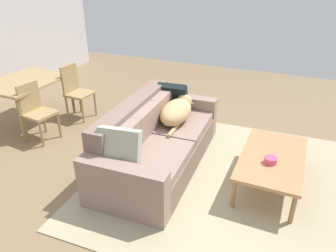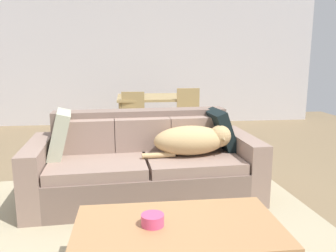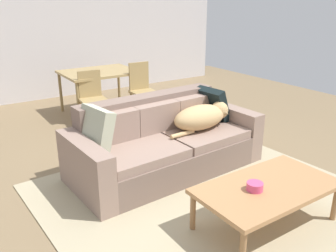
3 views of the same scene
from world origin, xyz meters
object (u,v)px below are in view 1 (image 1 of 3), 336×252
(throw_pillow_by_right_arm, at_px, (173,97))
(coffee_table, at_px, (272,159))
(couch, at_px, (155,142))
(bowl_on_coffee_table, at_px, (271,160))
(throw_pillow_by_left_arm, at_px, (119,150))
(dining_chair_near_right, at_px, (76,89))
(dog_on_left_cushion, at_px, (177,111))
(dining_chair_near_left, at_px, (36,109))
(dining_table, at_px, (25,84))

(throw_pillow_by_right_arm, height_order, coffee_table, throw_pillow_by_right_arm)
(couch, bearing_deg, bowl_on_coffee_table, -93.83)
(coffee_table, bearing_deg, throw_pillow_by_right_arm, 66.24)
(coffee_table, xyz_separation_m, bowl_on_coffee_table, (-0.16, 0.01, 0.07))
(throw_pillow_by_left_arm, bearing_deg, couch, -1.19)
(throw_pillow_by_left_arm, distance_m, dining_chair_near_right, 2.50)
(bowl_on_coffee_table, bearing_deg, dog_on_left_cushion, 69.34)
(coffee_table, height_order, dining_chair_near_left, dining_chair_near_left)
(coffee_table, distance_m, bowl_on_coffee_table, 0.17)
(throw_pillow_by_right_arm, bearing_deg, dog_on_left_cushion, -148.25)
(coffee_table, relative_size, bowl_on_coffee_table, 8.97)
(throw_pillow_by_left_arm, xyz_separation_m, coffee_table, (0.96, -1.48, -0.29))
(dog_on_left_cushion, relative_size, dining_chair_near_right, 0.98)
(dining_chair_near_right, bearing_deg, throw_pillow_by_right_arm, -87.15)
(coffee_table, bearing_deg, dog_on_left_cushion, 75.40)
(dog_on_left_cushion, relative_size, bowl_on_coffee_table, 6.36)
(dog_on_left_cushion, height_order, coffee_table, dog_on_left_cushion)
(couch, height_order, dog_on_left_cushion, couch)
(coffee_table, bearing_deg, dining_chair_near_left, 93.59)
(couch, relative_size, dining_chair_near_left, 2.63)
(throw_pillow_by_right_arm, distance_m, dining_table, 2.47)
(throw_pillow_by_right_arm, bearing_deg, throw_pillow_by_left_arm, -177.01)
(coffee_table, distance_m, dining_chair_near_left, 3.41)
(dog_on_left_cushion, height_order, throw_pillow_by_left_arm, throw_pillow_by_left_arm)
(dining_chair_near_right, bearing_deg, throw_pillow_by_left_arm, -128.69)
(bowl_on_coffee_table, height_order, dining_table, dining_table)
(couch, distance_m, throw_pillow_by_right_arm, 0.89)
(coffee_table, xyz_separation_m, dining_table, (0.17, 3.98, 0.31))
(couch, bearing_deg, throw_pillow_by_left_arm, 175.82)
(throw_pillow_by_right_arm, bearing_deg, couch, -172.83)
(throw_pillow_by_left_arm, bearing_deg, dining_table, 65.57)
(dog_on_left_cushion, relative_size, dining_chair_near_left, 1.03)
(throw_pillow_by_right_arm, distance_m, bowl_on_coffee_table, 1.79)
(throw_pillow_by_left_arm, height_order, dining_table, throw_pillow_by_left_arm)
(couch, bearing_deg, coffee_table, -87.77)
(dog_on_left_cushion, relative_size, throw_pillow_by_left_arm, 1.93)
(bowl_on_coffee_table, distance_m, dining_chair_near_right, 3.46)
(dog_on_left_cushion, bearing_deg, throw_pillow_by_right_arm, 28.76)
(dining_chair_near_left, bearing_deg, throw_pillow_by_left_arm, -105.35)
(bowl_on_coffee_table, distance_m, dining_table, 3.99)
(couch, height_order, dining_chair_near_right, dining_chair_near_right)
(dog_on_left_cushion, xyz_separation_m, coffee_table, (-0.35, -1.36, -0.23))
(throw_pillow_by_right_arm, xyz_separation_m, coffee_table, (-0.69, -1.57, -0.28))
(couch, height_order, dining_table, couch)
(dining_table, height_order, dining_chair_near_left, dining_chair_near_left)
(throw_pillow_by_left_arm, xyz_separation_m, dining_table, (1.14, 2.50, 0.02))
(coffee_table, relative_size, dining_chair_near_left, 1.46)
(couch, distance_m, coffee_table, 1.47)
(dining_chair_near_left, relative_size, dining_chair_near_right, 0.95)
(throw_pillow_by_left_arm, xyz_separation_m, dining_chair_near_left, (0.75, 1.92, -0.18))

